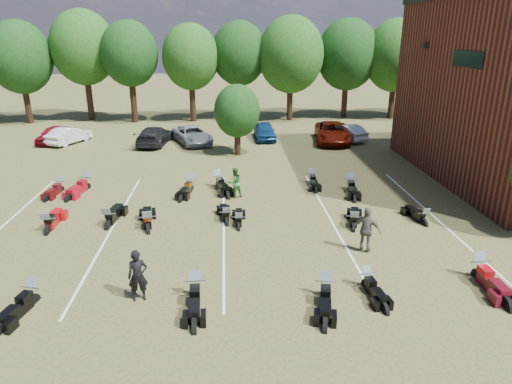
{
  "coord_description": "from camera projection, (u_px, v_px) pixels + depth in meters",
  "views": [
    {
      "loc": [
        -2.81,
        -16.15,
        8.4
      ],
      "look_at": [
        -1.45,
        4.0,
        1.2
      ],
      "focal_mm": 32.0,
      "sensor_mm": 36.0,
      "label": 1
    }
  ],
  "objects": [
    {
      "name": "motorcycle_15",
      "position": [
        87.0,
        189.0,
        25.45
      ],
      "size": [
        1.37,
        2.62,
        1.39
      ],
      "primitive_type": null,
      "rotation": [
        0.0,
        0.0,
        -0.24
      ],
      "color": "maroon",
      "rests_on": "ground"
    },
    {
      "name": "ground",
      "position": [
        299.0,
        253.0,
        18.18
      ],
      "size": [
        160.0,
        160.0,
        0.0
      ],
      "primitive_type": "plane",
      "color": "brown",
      "rests_on": "ground"
    },
    {
      "name": "motorcycle_2",
      "position": [
        196.0,
        298.0,
        15.14
      ],
      "size": [
        0.83,
        2.37,
        1.31
      ],
      "primitive_type": null,
      "rotation": [
        0.0,
        0.0,
        0.04
      ],
      "color": "black",
      "rests_on": "ground"
    },
    {
      "name": "tree_line",
      "position": [
        243.0,
        53.0,
        43.25
      ],
      "size": [
        56.0,
        6.0,
        9.79
      ],
      "color": "black",
      "rests_on": "ground"
    },
    {
      "name": "car_2",
      "position": [
        192.0,
        135.0,
        35.49
      ],
      "size": [
        3.83,
        5.29,
        1.34
      ],
      "primitive_type": "imported",
      "rotation": [
        0.0,
        0.0,
        0.38
      ],
      "color": "#92959A",
      "rests_on": "ground"
    },
    {
      "name": "motorcycle_4",
      "position": [
        366.0,
        287.0,
        15.75
      ],
      "size": [
        0.86,
        2.07,
        1.12
      ],
      "primitive_type": null,
      "rotation": [
        0.0,
        0.0,
        0.11
      ],
      "color": "black",
      "rests_on": "ground"
    },
    {
      "name": "motorcycle_19",
      "position": [
        350.0,
        190.0,
        25.32
      ],
      "size": [
        1.07,
        2.51,
        1.36
      ],
      "primitive_type": null,
      "rotation": [
        0.0,
        0.0,
        -0.12
      ],
      "color": "black",
      "rests_on": "ground"
    },
    {
      "name": "car_1",
      "position": [
        69.0,
        135.0,
        35.53
      ],
      "size": [
        2.88,
        4.16,
        1.3
      ],
      "primitive_type": "imported",
      "rotation": [
        0.0,
        0.0,
        2.72
      ],
      "color": "silver",
      "rests_on": "ground"
    },
    {
      "name": "car_7",
      "position": [
        450.0,
        132.0,
        36.63
      ],
      "size": [
        2.05,
        4.79,
        1.38
      ],
      "primitive_type": "imported",
      "rotation": [
        0.0,
        0.0,
        3.17
      ],
      "color": "#323337",
      "rests_on": "ground"
    },
    {
      "name": "motorcycle_20",
      "position": [
        312.0,
        183.0,
        26.47
      ],
      "size": [
        0.79,
        2.21,
        1.22
      ],
      "primitive_type": null,
      "rotation": [
        0.0,
        0.0,
        -0.04
      ],
      "color": "black",
      "rests_on": "ground"
    },
    {
      "name": "parking_lines",
      "position": [
        224.0,
        225.0,
        20.8
      ],
      "size": [
        20.1,
        14.0,
        0.01
      ],
      "color": "silver",
      "rests_on": "ground"
    },
    {
      "name": "young_tree_midfield",
      "position": [
        237.0,
        111.0,
        31.58
      ],
      "size": [
        3.2,
        3.2,
        4.7
      ],
      "color": "black",
      "rests_on": "ground"
    },
    {
      "name": "motorcycle_12",
      "position": [
        354.0,
        230.0,
        20.31
      ],
      "size": [
        1.34,
        2.41,
        1.28
      ],
      "primitive_type": null,
      "rotation": [
        0.0,
        0.0,
        2.86
      ],
      "color": "black",
      "rests_on": "ground"
    },
    {
      "name": "motorcycle_9",
      "position": [
        109.0,
        227.0,
        20.54
      ],
      "size": [
        1.04,
        2.51,
        1.36
      ],
      "primitive_type": null,
      "rotation": [
        0.0,
        0.0,
        3.03
      ],
      "color": "black",
      "rests_on": "ground"
    },
    {
      "name": "motorcycle_0",
      "position": [
        33.0,
        304.0,
        14.81
      ],
      "size": [
        1.2,
        2.34,
        1.25
      ],
      "primitive_type": null,
      "rotation": [
        0.0,
        0.0,
        -0.23
      ],
      "color": "black",
      "rests_on": "ground"
    },
    {
      "name": "motorcycle_14",
      "position": [
        61.0,
        191.0,
        25.12
      ],
      "size": [
        0.99,
        2.17,
        1.16
      ],
      "primitive_type": null,
      "rotation": [
        0.0,
        0.0,
        -0.16
      ],
      "color": "#42090B",
      "rests_on": "ground"
    },
    {
      "name": "motorcycle_13",
      "position": [
        423.0,
        225.0,
        20.83
      ],
      "size": [
        1.01,
        2.18,
        1.17
      ],
      "primitive_type": null,
      "rotation": [
        0.0,
        0.0,
        3.31
      ],
      "color": "black",
      "rests_on": "ground"
    },
    {
      "name": "motorcycle_8",
      "position": [
        148.0,
        231.0,
        20.13
      ],
      "size": [
        1.2,
        2.61,
        1.4
      ],
      "primitive_type": null,
      "rotation": [
        0.0,
        0.0,
        3.31
      ],
      "color": "black",
      "rests_on": "ground"
    },
    {
      "name": "person_green",
      "position": [
        235.0,
        183.0,
        23.97
      ],
      "size": [
        0.98,
        0.89,
        1.64
      ],
      "primitive_type": "imported",
      "rotation": [
        0.0,
        0.0,
        3.56
      ],
      "color": "#32712A",
      "rests_on": "ground"
    },
    {
      "name": "car_4",
      "position": [
        265.0,
        131.0,
        36.82
      ],
      "size": [
        1.7,
        4.03,
        1.36
      ],
      "primitive_type": "imported",
      "rotation": [
        0.0,
        0.0,
        0.02
      ],
      "color": "navy",
      "rests_on": "ground"
    },
    {
      "name": "car_6",
      "position": [
        332.0,
        133.0,
        35.86
      ],
      "size": [
        3.35,
        5.88,
        1.55
      ],
      "primitive_type": "imported",
      "rotation": [
        0.0,
        0.0,
        -0.15
      ],
      "color": "#611105",
      "rests_on": "ground"
    },
    {
      "name": "motorcycle_11",
      "position": [
        226.0,
        224.0,
        20.94
      ],
      "size": [
        0.91,
        2.17,
        1.17
      ],
      "primitive_type": null,
      "rotation": [
        0.0,
        0.0,
        3.26
      ],
      "color": "black",
      "rests_on": "ground"
    },
    {
      "name": "motorcycle_7",
      "position": [
        49.0,
        233.0,
        20.01
      ],
      "size": [
        0.83,
        2.44,
        1.35
      ],
      "primitive_type": null,
      "rotation": [
        0.0,
        0.0,
        3.17
      ],
      "color": "#990B0F",
      "rests_on": "ground"
    },
    {
      "name": "motorcycle_17",
      "position": [
        191.0,
        191.0,
        25.23
      ],
      "size": [
        1.25,
        2.4,
        1.28
      ],
      "primitive_type": null,
      "rotation": [
        0.0,
        0.0,
        -0.24
      ],
      "color": "black",
      "rests_on": "ground"
    },
    {
      "name": "person_grey",
      "position": [
        367.0,
        230.0,
        17.98
      ],
      "size": [
        1.18,
        0.94,
        1.88
      ],
      "primitive_type": "imported",
      "rotation": [
        0.0,
        0.0,
        2.63
      ],
      "color": "#57514A",
      "rests_on": "ground"
    },
    {
      "name": "motorcycle_10",
      "position": [
        239.0,
        229.0,
        20.39
      ],
      "size": [
        0.71,
        2.08,
        1.15
      ],
      "primitive_type": null,
      "rotation": [
        0.0,
        0.0,
        3.11
      ],
      "color": "black",
      "rests_on": "ground"
    },
    {
      "name": "motorcycle_6",
      "position": [
        477.0,
        279.0,
        16.3
      ],
      "size": [
        0.85,
        2.54,
        1.41
      ],
      "primitive_type": null,
      "rotation": [
        0.0,
        0.0,
        -0.02
      ],
      "color": "#4D0B15",
      "rests_on": "ground"
    },
    {
      "name": "person_black",
      "position": [
        138.0,
        276.0,
        14.76
      ],
      "size": [
        0.71,
        0.53,
        1.76
      ],
      "primitive_type": "imported",
      "rotation": [
        0.0,
        0.0,
        0.19
      ],
      "color": "black",
      "rests_on": "ground"
    },
    {
      "name": "car_3",
      "position": [
        155.0,
        136.0,
        35.18
      ],
      "size": [
        2.6,
        5.03,
        1.4
      ],
      "primitive_type": "imported",
      "rotation": [
        0.0,
        0.0,
        3.0
      ],
      "color": "black",
      "rests_on": "ground"
    },
    {
      "name": "motorcycle_16",
      "position": [
        219.0,
        187.0,
        25.77
      ],
      "size": [
        1.44,
        2.63,
        1.4
      ],
      "primitive_type": null,
      "rotation": [
        0.0,
        0.0,
        0.27
      ],
      "color": "black",
      "rests_on": "ground"
    },
    {
      "name": "car_5",
      "position": [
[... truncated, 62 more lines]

